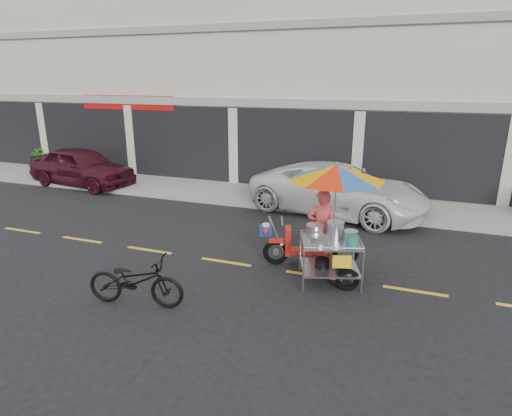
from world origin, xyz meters
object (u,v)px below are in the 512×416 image
(maroon_sedan, at_px, (82,167))
(near_bicycle, at_px, (136,281))
(food_vendor_rig, at_px, (329,204))
(white_pickup, at_px, (339,189))

(maroon_sedan, relative_size, near_bicycle, 2.38)
(near_bicycle, height_order, food_vendor_rig, food_vendor_rig)
(maroon_sedan, distance_m, white_pickup, 9.69)
(near_bicycle, bearing_deg, maroon_sedan, 36.74)
(white_pickup, height_order, food_vendor_rig, food_vendor_rig)
(food_vendor_rig, bearing_deg, maroon_sedan, 138.47)
(white_pickup, relative_size, food_vendor_rig, 1.87)
(near_bicycle, bearing_deg, food_vendor_rig, -60.81)
(white_pickup, distance_m, near_bicycle, 7.20)
(white_pickup, xyz_separation_m, food_vendor_rig, (0.48, -4.34, 0.80))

